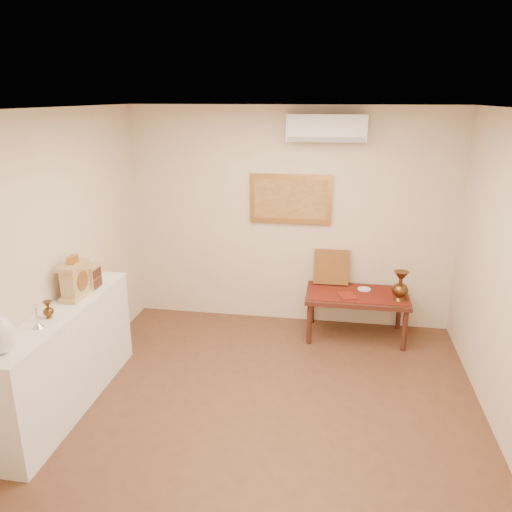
% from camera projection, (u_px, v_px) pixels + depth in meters
% --- Properties ---
extents(floor, '(4.50, 4.50, 0.00)m').
position_uv_depth(floor, '(263.00, 423.00, 4.46)').
color(floor, brown).
rests_on(floor, ground).
extents(ceiling, '(4.50, 4.50, 0.00)m').
position_uv_depth(ceiling, '(265.00, 110.00, 3.63)').
color(ceiling, white).
rests_on(ceiling, ground).
extents(wall_back, '(4.00, 0.02, 2.70)m').
position_uv_depth(wall_back, '(290.00, 218.00, 6.16)').
color(wall_back, beige).
rests_on(wall_back, ground).
extents(wall_front, '(4.00, 0.02, 2.70)m').
position_uv_depth(wall_front, '(179.00, 487.00, 1.94)').
color(wall_front, beige).
rests_on(wall_front, ground).
extents(wall_left, '(0.02, 4.50, 2.70)m').
position_uv_depth(wall_left, '(38.00, 269.00, 4.36)').
color(wall_left, beige).
rests_on(wall_left, ground).
extents(candlestick, '(0.10, 0.10, 0.20)m').
position_uv_depth(candlestick, '(37.00, 316.00, 4.07)').
color(candlestick, silver).
rests_on(candlestick, display_ledge).
extents(brass_urn_small, '(0.09, 0.09, 0.20)m').
position_uv_depth(brass_urn_small, '(48.00, 307.00, 4.25)').
color(brass_urn_small, brown).
rests_on(brass_urn_small, display_ledge).
extents(table_cloth, '(1.14, 0.59, 0.01)m').
position_uv_depth(table_cloth, '(357.00, 293.00, 5.93)').
color(table_cloth, maroon).
rests_on(table_cloth, low_table).
extents(brass_urn_tall, '(0.19, 0.19, 0.42)m').
position_uv_depth(brass_urn_tall, '(401.00, 283.00, 5.67)').
color(brass_urn_tall, brown).
rests_on(brass_urn_tall, table_cloth).
extents(plate, '(0.16, 0.16, 0.01)m').
position_uv_depth(plate, '(364.00, 289.00, 6.03)').
color(plate, silver).
rests_on(plate, table_cloth).
extents(menu, '(0.25, 0.30, 0.01)m').
position_uv_depth(menu, '(347.00, 295.00, 5.84)').
color(menu, maroon).
rests_on(menu, table_cloth).
extents(cushion, '(0.43, 0.19, 0.44)m').
position_uv_depth(cushion, '(331.00, 267.00, 6.18)').
color(cushion, '#5C2012').
rests_on(cushion, table_cloth).
extents(display_ledge, '(0.37, 2.02, 0.98)m').
position_uv_depth(display_ledge, '(68.00, 358.00, 4.59)').
color(display_ledge, white).
rests_on(display_ledge, floor).
extents(mantel_clock, '(0.17, 0.36, 0.41)m').
position_uv_depth(mantel_clock, '(75.00, 280.00, 4.66)').
color(mantel_clock, tan).
rests_on(mantel_clock, display_ledge).
extents(wooden_chest, '(0.16, 0.21, 0.24)m').
position_uv_depth(wooden_chest, '(90.00, 277.00, 4.90)').
color(wooden_chest, tan).
rests_on(wooden_chest, display_ledge).
extents(low_table, '(1.20, 0.70, 0.55)m').
position_uv_depth(low_table, '(357.00, 299.00, 5.95)').
color(low_table, '#451E14').
rests_on(low_table, floor).
extents(painting, '(1.00, 0.06, 0.60)m').
position_uv_depth(painting, '(291.00, 199.00, 6.06)').
color(painting, '#B27A39').
rests_on(painting, wall_back).
extents(ac_unit, '(0.90, 0.25, 0.30)m').
position_uv_depth(ac_unit, '(327.00, 128.00, 5.64)').
color(ac_unit, white).
rests_on(ac_unit, wall_back).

